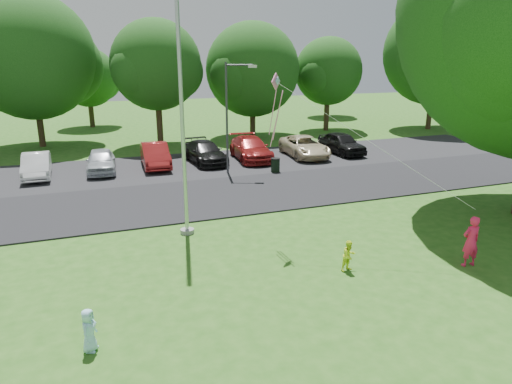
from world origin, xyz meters
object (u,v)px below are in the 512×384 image
object	(u,v)px
flagpole	(182,118)
street_lamp	(231,108)
trash_can	(275,165)
child_yellow	(349,256)
woman	(471,241)
kite	(282,99)
child_blue	(89,330)

from	to	relation	value
flagpole	street_lamp	xyz separation A→B (m)	(4.21, 7.91, -0.62)
flagpole	trash_can	bearing A→B (deg)	48.04
child_yellow	trash_can	bearing A→B (deg)	65.75
street_lamp	woman	xyz separation A→B (m)	(3.27, -13.55, -2.74)
woman	kite	world-z (taller)	kite
flagpole	child_yellow	world-z (taller)	flagpole
trash_can	child_yellow	world-z (taller)	child_yellow
woman	child_blue	size ratio (longest dim) A/B	1.61
kite	street_lamp	bearing A→B (deg)	43.33
trash_can	child_yellow	bearing A→B (deg)	-102.45
flagpole	woman	size ratio (longest dim) A/B	6.26
street_lamp	child_blue	world-z (taller)	street_lamp
woman	street_lamp	bearing A→B (deg)	-72.29
flagpole	street_lamp	size ratio (longest dim) A/B	1.70
flagpole	child_blue	xyz separation A→B (m)	(-3.44, -6.07, -3.67)
woman	child_blue	distance (m)	10.93
trash_can	street_lamp	bearing A→B (deg)	163.25
child_blue	child_yellow	bearing A→B (deg)	-55.94
woman	kite	distance (m)	7.28
child_yellow	flagpole	bearing A→B (deg)	117.97
woman	child_yellow	bearing A→B (deg)	-11.22
woman	child_yellow	world-z (taller)	woman
woman	child_yellow	xyz separation A→B (m)	(-3.61, 0.99, -0.32)
trash_can	kite	xyz separation A→B (m)	(-3.57, -8.87, 4.43)
street_lamp	child_yellow	world-z (taller)	street_lamp
street_lamp	trash_can	world-z (taller)	street_lamp
trash_can	kite	bearing A→B (deg)	-111.93
street_lamp	woman	world-z (taller)	street_lamp
flagpole	kite	world-z (taller)	flagpole
street_lamp	child_yellow	bearing A→B (deg)	-68.54
flagpole	child_blue	size ratio (longest dim) A/B	10.07
flagpole	woman	bearing A→B (deg)	-37.03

